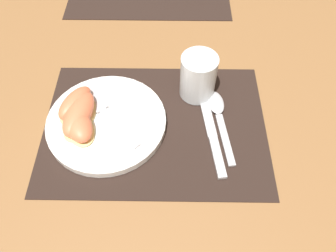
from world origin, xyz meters
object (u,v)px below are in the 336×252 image
at_px(juice_glass, 198,79).
at_px(citrus_wedge_1, 79,113).
at_px(plate, 106,124).
at_px(knife, 211,130).
at_px(citrus_wedge_0, 75,104).
at_px(spoon, 218,112).
at_px(citrus_wedge_2, 78,125).
at_px(fork, 105,113).

distance_m(juice_glass, citrus_wedge_1, 0.25).
height_order(plate, citrus_wedge_1, citrus_wedge_1).
relative_size(knife, citrus_wedge_0, 2.18).
relative_size(spoon, citrus_wedge_2, 1.67).
bearing_deg(citrus_wedge_2, juice_glass, 25.57).
bearing_deg(citrus_wedge_0, citrus_wedge_2, -75.19).
bearing_deg(plate, citrus_wedge_1, 170.30).
bearing_deg(spoon, fork, -176.13).
height_order(plate, juice_glass, juice_glass).
bearing_deg(fork, citrus_wedge_2, -139.77).
xyz_separation_m(plate, citrus_wedge_2, (-0.05, -0.02, 0.02)).
xyz_separation_m(plate, fork, (-0.00, 0.02, 0.01)).
xyz_separation_m(knife, citrus_wedge_0, (-0.27, 0.04, 0.03)).
relative_size(plate, citrus_wedge_2, 2.19).
bearing_deg(fork, spoon, 3.87).
bearing_deg(plate, knife, -2.29).
distance_m(juice_glass, fork, 0.20).
bearing_deg(spoon, citrus_wedge_1, -174.20).
bearing_deg(citrus_wedge_2, knife, 2.07).
bearing_deg(citrus_wedge_2, citrus_wedge_1, 91.71).
relative_size(citrus_wedge_1, citrus_wedge_2, 1.12).
height_order(plate, spoon, plate).
bearing_deg(juice_glass, fork, -158.75).
height_order(knife, fork, fork).
height_order(juice_glass, fork, juice_glass).
distance_m(fork, citrus_wedge_2, 0.06).
xyz_separation_m(juice_glass, citrus_wedge_0, (-0.25, -0.06, -0.01)).
bearing_deg(spoon, plate, -170.81).
distance_m(spoon, citrus_wedge_2, 0.28).
relative_size(fork, citrus_wedge_2, 1.38).
bearing_deg(spoon, citrus_wedge_0, -179.24).
height_order(spoon, citrus_wedge_1, citrus_wedge_1).
relative_size(knife, citrus_wedge_2, 2.06).
distance_m(knife, spoon, 0.05).
height_order(citrus_wedge_1, citrus_wedge_2, citrus_wedge_1).
relative_size(juice_glass, citrus_wedge_2, 0.90).
bearing_deg(spoon, citrus_wedge_2, -168.85).
relative_size(plate, citrus_wedge_0, 2.31).
bearing_deg(citrus_wedge_1, citrus_wedge_0, 117.40).
bearing_deg(knife, spoon, 69.12).
height_order(juice_glass, citrus_wedge_2, juice_glass).
height_order(spoon, fork, fork).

